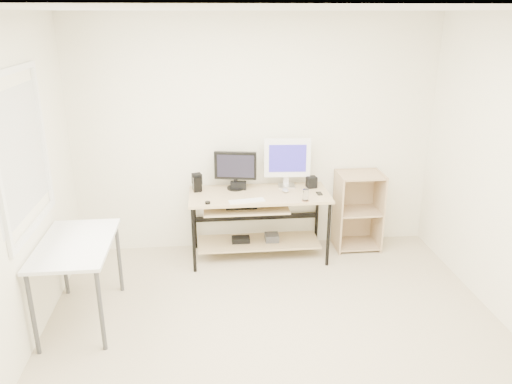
{
  "coord_description": "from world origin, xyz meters",
  "views": [
    {
      "loc": [
        -0.54,
        -3.35,
        2.58
      ],
      "look_at": [
        -0.07,
        1.3,
        0.9
      ],
      "focal_mm": 35.0,
      "sensor_mm": 36.0,
      "label": 1
    }
  ],
  "objects_px": {
    "desk": "(257,212)",
    "shelf_unit": "(357,209)",
    "side_table": "(76,251)",
    "black_monitor": "(235,168)",
    "white_imac": "(287,159)",
    "audio_controller": "(197,184)"
  },
  "relations": [
    {
      "from": "desk",
      "to": "side_table",
      "type": "distance_m",
      "value": 1.97
    },
    {
      "from": "side_table",
      "to": "white_imac",
      "type": "bearing_deg",
      "value": 31.96
    },
    {
      "from": "shelf_unit",
      "to": "white_imac",
      "type": "bearing_deg",
      "value": 177.61
    },
    {
      "from": "desk",
      "to": "black_monitor",
      "type": "relative_size",
      "value": 3.26
    },
    {
      "from": "audio_controller",
      "to": "shelf_unit",
      "type": "bearing_deg",
      "value": -11.61
    },
    {
      "from": "black_monitor",
      "to": "audio_controller",
      "type": "xyz_separation_m",
      "value": [
        -0.42,
        -0.05,
        -0.16
      ]
    },
    {
      "from": "side_table",
      "to": "black_monitor",
      "type": "xyz_separation_m",
      "value": [
        1.44,
        1.23,
        0.32
      ]
    },
    {
      "from": "desk",
      "to": "shelf_unit",
      "type": "height_order",
      "value": "shelf_unit"
    },
    {
      "from": "desk",
      "to": "shelf_unit",
      "type": "relative_size",
      "value": 1.67
    },
    {
      "from": "desk",
      "to": "side_table",
      "type": "bearing_deg",
      "value": -147.35
    },
    {
      "from": "shelf_unit",
      "to": "audio_controller",
      "type": "xyz_separation_m",
      "value": [
        -1.81,
        -0.04,
        0.38
      ]
    },
    {
      "from": "side_table",
      "to": "black_monitor",
      "type": "distance_m",
      "value": 1.92
    },
    {
      "from": "desk",
      "to": "audio_controller",
      "type": "bearing_deg",
      "value": 169.63
    },
    {
      "from": "black_monitor",
      "to": "white_imac",
      "type": "xyz_separation_m",
      "value": [
        0.57,
        0.02,
        0.07
      ]
    },
    {
      "from": "desk",
      "to": "shelf_unit",
      "type": "bearing_deg",
      "value": 7.77
    },
    {
      "from": "shelf_unit",
      "to": "audio_controller",
      "type": "relative_size",
      "value": 5.33
    },
    {
      "from": "desk",
      "to": "audio_controller",
      "type": "xyz_separation_m",
      "value": [
        -0.63,
        0.12,
        0.3
      ]
    },
    {
      "from": "desk",
      "to": "white_imac",
      "type": "relative_size",
      "value": 2.75
    },
    {
      "from": "audio_controller",
      "to": "desk",
      "type": "bearing_deg",
      "value": -23.38
    },
    {
      "from": "shelf_unit",
      "to": "audio_controller",
      "type": "distance_m",
      "value": 1.85
    },
    {
      "from": "audio_controller",
      "to": "side_table",
      "type": "bearing_deg",
      "value": -143.93
    },
    {
      "from": "shelf_unit",
      "to": "black_monitor",
      "type": "bearing_deg",
      "value": 179.6
    }
  ]
}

